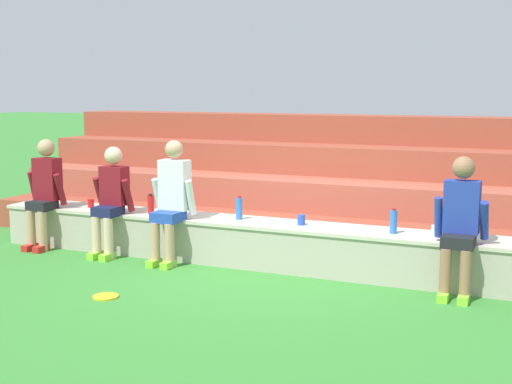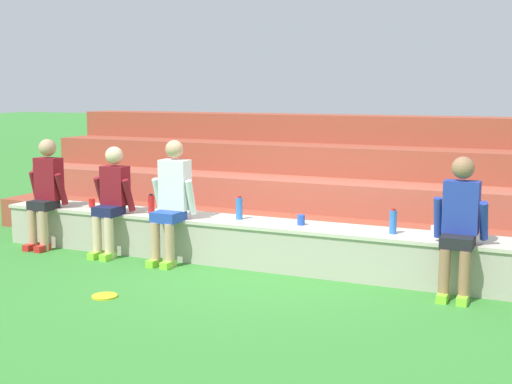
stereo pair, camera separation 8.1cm
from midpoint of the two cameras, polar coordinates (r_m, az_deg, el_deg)
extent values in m
plane|color=#388433|center=(7.86, 0.20, -6.57)|extent=(80.00, 80.00, 0.00)
cube|color=#B7AF9E|center=(8.05, 1.06, -4.32)|extent=(7.15, 0.58, 0.51)
cube|color=beige|center=(8.00, 1.06, -2.64)|extent=(7.19, 0.62, 0.04)
cube|color=#9C4531|center=(8.83, 3.24, -3.51)|extent=(9.08, 0.70, 0.41)
cube|color=#AA533F|center=(9.44, 4.79, -1.47)|extent=(9.08, 0.70, 0.82)
cube|color=#9E4732|center=(10.06, 6.14, 0.32)|extent=(9.08, 0.70, 1.24)
cube|color=#9B4430|center=(10.69, 7.34, 1.90)|extent=(9.08, 0.70, 1.65)
cylinder|color=tan|center=(9.29, -17.73, -2.99)|extent=(0.11, 0.11, 0.51)
cylinder|color=tan|center=(9.17, -16.88, -3.10)|extent=(0.11, 0.11, 0.51)
cube|color=red|center=(9.31, -17.83, -4.33)|extent=(0.10, 0.22, 0.08)
cube|color=red|center=(9.19, -16.99, -4.46)|extent=(0.10, 0.22, 0.08)
cube|color=black|center=(9.27, -16.91, -1.03)|extent=(0.30, 0.30, 0.12)
cube|color=maroon|center=(9.31, -16.50, 1.07)|extent=(0.33, 0.20, 0.54)
sphere|color=tan|center=(9.27, -16.60, 3.53)|extent=(0.22, 0.22, 0.22)
cylinder|color=maroon|center=(9.45, -17.54, 0.38)|extent=(0.08, 0.17, 0.43)
cylinder|color=maroon|center=(9.17, -15.52, 0.23)|extent=(0.08, 0.20, 0.42)
cylinder|color=beige|center=(8.64, -12.72, -3.65)|extent=(0.11, 0.11, 0.51)
cylinder|color=beige|center=(8.53, -11.77, -3.77)|extent=(0.11, 0.11, 0.51)
cube|color=#8CD833|center=(8.65, -12.83, -5.10)|extent=(0.10, 0.22, 0.08)
cube|color=#8CD833|center=(8.55, -11.88, -5.23)|extent=(0.10, 0.22, 0.08)
cube|color=#191E47|center=(8.62, -11.81, -1.53)|extent=(0.29, 0.31, 0.12)
cube|color=maroon|center=(8.70, -11.29, 0.54)|extent=(0.32, 0.20, 0.48)
sphere|color=beige|center=(8.66, -11.36, 2.97)|extent=(0.22, 0.22, 0.22)
cylinder|color=maroon|center=(8.82, -12.46, -0.10)|extent=(0.08, 0.21, 0.42)
cylinder|color=maroon|center=(8.58, -10.20, -0.27)|extent=(0.08, 0.22, 0.42)
cylinder|color=tan|center=(8.14, -8.02, -4.27)|extent=(0.11, 0.11, 0.51)
cylinder|color=tan|center=(8.04, -6.86, -4.40)|extent=(0.11, 0.11, 0.51)
cube|color=#8CD833|center=(8.16, -8.14, -5.80)|extent=(0.10, 0.22, 0.08)
cube|color=#8CD833|center=(8.06, -6.98, -5.96)|extent=(0.10, 0.22, 0.08)
cube|color=#2347B2|center=(8.14, -6.97, -2.01)|extent=(0.31, 0.34, 0.12)
cube|color=white|center=(8.22, -6.43, 0.59)|extent=(0.35, 0.20, 0.59)
sphere|color=tan|center=(8.17, -6.48, 3.54)|extent=(0.21, 0.21, 0.21)
cylinder|color=white|center=(8.34, -7.80, -0.25)|extent=(0.08, 0.20, 0.42)
cylinder|color=white|center=(8.11, -5.12, -0.45)|extent=(0.08, 0.19, 0.43)
cylinder|color=#996B4C|center=(7.01, 15.60, -6.60)|extent=(0.11, 0.11, 0.51)
cylinder|color=#996B4C|center=(6.99, 17.14, -6.72)|extent=(0.11, 0.11, 0.51)
cube|color=#8CD833|center=(7.03, 15.48, -8.38)|extent=(0.10, 0.22, 0.08)
cube|color=#8CD833|center=(7.01, 17.02, -8.50)|extent=(0.10, 0.22, 0.08)
cube|color=black|center=(7.05, 16.63, -3.95)|extent=(0.31, 0.32, 0.12)
cube|color=#23389E|center=(7.15, 16.91, -1.21)|extent=(0.34, 0.20, 0.53)
sphere|color=#996B4C|center=(7.09, 17.05, 1.93)|extent=(0.22, 0.22, 0.22)
cylinder|color=#23389E|center=(7.18, 15.10, -2.05)|extent=(0.08, 0.17, 0.43)
cylinder|color=#23389E|center=(7.12, 18.61, -2.28)|extent=(0.08, 0.24, 0.42)
cylinder|color=blue|center=(7.49, 11.55, -2.45)|extent=(0.08, 0.08, 0.25)
cylinder|color=red|center=(7.46, 11.58, -1.42)|extent=(0.05, 0.05, 0.02)
cylinder|color=red|center=(8.64, -8.38, -1.02)|extent=(0.08, 0.08, 0.22)
cylinder|color=black|center=(8.62, -8.39, -0.23)|extent=(0.05, 0.05, 0.02)
cylinder|color=blue|center=(8.14, -1.11, -1.37)|extent=(0.08, 0.08, 0.26)
cylinder|color=red|center=(8.12, -1.11, -0.40)|extent=(0.05, 0.05, 0.02)
cylinder|color=blue|center=(7.83, 4.04, -2.32)|extent=(0.09, 0.09, 0.12)
cylinder|color=white|center=(7.45, 14.85, -3.15)|extent=(0.08, 0.08, 0.12)
cylinder|color=red|center=(9.23, -13.14, -0.88)|extent=(0.08, 0.08, 0.11)
cylinder|color=yellow|center=(7.08, -12.07, -8.41)|extent=(0.25, 0.25, 0.02)
camera|label=1|loc=(0.04, -89.71, 0.04)|focal=48.45mm
camera|label=2|loc=(0.04, 90.29, -0.04)|focal=48.45mm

